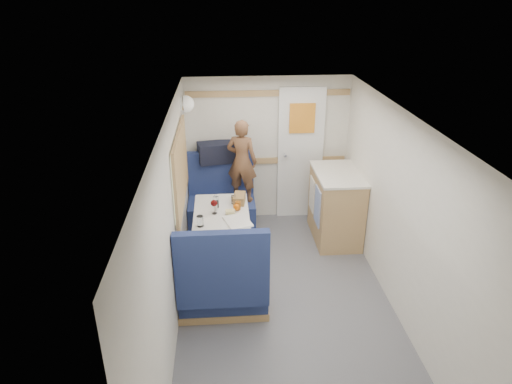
{
  "coord_description": "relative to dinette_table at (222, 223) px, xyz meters",
  "views": [
    {
      "loc": [
        -0.61,
        -3.64,
        3.06
      ],
      "look_at": [
        -0.26,
        0.9,
        0.99
      ],
      "focal_mm": 32.0,
      "sensor_mm": 36.0,
      "label": 1
    }
  ],
  "objects": [
    {
      "name": "side_window",
      "position": [
        -0.43,
        0.0,
        0.68
      ],
      "size": [
        0.04,
        1.3,
        0.72
      ],
      "primitive_type": "cube",
      "color": "#B1B79B",
      "rests_on": "wall_left"
    },
    {
      "name": "ceiling",
      "position": [
        0.65,
        -1.0,
        1.43
      ],
      "size": [
        4.5,
        4.5,
        0.0
      ],
      "primitive_type": "plane",
      "rotation": [
        3.14,
        0.0,
        0.0
      ],
      "color": "silver",
      "rests_on": "wall_back"
    },
    {
      "name": "cheese_block",
      "position": [
        0.1,
        -0.1,
        0.19
      ],
      "size": [
        0.11,
        0.07,
        0.04
      ],
      "primitive_type": "cube",
      "rotation": [
        0.0,
        0.0,
        0.06
      ],
      "color": "#EBCE88",
      "rests_on": "tray"
    },
    {
      "name": "bench_near",
      "position": [
        -0.0,
        -0.86,
        -0.27
      ],
      "size": [
        0.9,
        0.59,
        1.05
      ],
      "color": "navy",
      "rests_on": "floor"
    },
    {
      "name": "bench_far",
      "position": [
        -0.0,
        0.86,
        -0.27
      ],
      "size": [
        0.9,
        0.59,
        1.05
      ],
      "color": "navy",
      "rests_on": "floor"
    },
    {
      "name": "bread_loaf",
      "position": [
        0.22,
        0.21,
        0.2
      ],
      "size": [
        0.16,
        0.25,
        0.1
      ],
      "primitive_type": "cube",
      "rotation": [
        0.0,
        0.0,
        -0.14
      ],
      "color": "brown",
      "rests_on": "dinette_table"
    },
    {
      "name": "person",
      "position": [
        0.28,
        0.85,
        0.43
      ],
      "size": [
        0.46,
        0.38,
        1.09
      ],
      "primitive_type": "imported",
      "rotation": [
        0.0,
        0.0,
        2.78
      ],
      "color": "brown",
      "rests_on": "bench_far"
    },
    {
      "name": "duffel_bag",
      "position": [
        -0.01,
        1.12,
        0.47
      ],
      "size": [
        0.59,
        0.37,
        0.26
      ],
      "primitive_type": "cube",
      "rotation": [
        0.0,
        0.0,
        0.21
      ],
      "color": "black",
      "rests_on": "ledge"
    },
    {
      "name": "beer_glass",
      "position": [
        0.19,
        0.02,
        0.2
      ],
      "size": [
        0.06,
        0.06,
        0.1
      ],
      "primitive_type": "cylinder",
      "color": "#8E4C14",
      "rests_on": "dinette_table"
    },
    {
      "name": "tray",
      "position": [
        0.17,
        -0.28,
        0.16
      ],
      "size": [
        0.34,
        0.39,
        0.02
      ],
      "primitive_type": "cube",
      "rotation": [
        0.0,
        0.0,
        0.3
      ],
      "color": "white",
      "rests_on": "dinette_table"
    },
    {
      "name": "wall_left",
      "position": [
        -0.45,
        -1.0,
        0.43
      ],
      "size": [
        0.02,
        4.5,
        2.0
      ],
      "primitive_type": "cube",
      "color": "silver",
      "rests_on": "floor"
    },
    {
      "name": "galley_counter",
      "position": [
        1.47,
        0.55,
        -0.1
      ],
      "size": [
        0.57,
        0.92,
        0.92
      ],
      "color": "#A47E4A",
      "rests_on": "floor"
    },
    {
      "name": "tumbler_left",
      "position": [
        -0.23,
        -0.35,
        0.21
      ],
      "size": [
        0.07,
        0.07,
        0.12
      ],
      "primitive_type": "cylinder",
      "color": "white",
      "rests_on": "dinette_table"
    },
    {
      "name": "wall_right",
      "position": [
        1.75,
        -1.0,
        0.43
      ],
      "size": [
        0.02,
        4.5,
        2.0
      ],
      "primitive_type": "cube",
      "color": "silver",
      "rests_on": "floor"
    },
    {
      "name": "ledge",
      "position": [
        -0.0,
        1.12,
        0.31
      ],
      "size": [
        0.9,
        0.14,
        0.04
      ],
      "primitive_type": "cube",
      "color": "#A47E4A",
      "rests_on": "bench_far"
    },
    {
      "name": "tumbler_right",
      "position": [
        0.15,
        0.18,
        0.2
      ],
      "size": [
        0.06,
        0.06,
        0.1
      ],
      "primitive_type": "cylinder",
      "color": "white",
      "rests_on": "dinette_table"
    },
    {
      "name": "salt_grinder",
      "position": [
        -0.06,
        0.0,
        0.2
      ],
      "size": [
        0.04,
        0.04,
        0.09
      ],
      "primitive_type": "cylinder",
      "color": "silver",
      "rests_on": "dinette_table"
    },
    {
      "name": "dome_light",
      "position": [
        -0.39,
        0.85,
        1.18
      ],
      "size": [
        0.2,
        0.2,
        0.2
      ],
      "primitive_type": "sphere",
      "color": "white",
      "rests_on": "wall_left"
    },
    {
      "name": "wall_back",
      "position": [
        0.65,
        1.25,
        0.43
      ],
      "size": [
        2.2,
        0.02,
        2.0
      ],
      "primitive_type": "cube",
      "color": "silver",
      "rests_on": "floor"
    },
    {
      "name": "orange_fruit",
      "position": [
        0.17,
        -0.02,
        0.21
      ],
      "size": [
        0.07,
        0.07,
        0.07
      ],
      "primitive_type": "sphere",
      "color": "orange",
      "rests_on": "tray"
    },
    {
      "name": "pepper_grinder",
      "position": [
        -0.04,
        0.09,
        0.2
      ],
      "size": [
        0.03,
        0.03,
        0.09
      ],
      "primitive_type": "cylinder",
      "color": "black",
      "rests_on": "dinette_table"
    },
    {
      "name": "oak_trim_low",
      "position": [
        0.65,
        1.23,
        0.28
      ],
      "size": [
        2.15,
        0.02,
        0.08
      ],
      "primitive_type": "cube",
      "color": "#A47E4A",
      "rests_on": "wall_back"
    },
    {
      "name": "wine_glass",
      "position": [
        -0.08,
        -0.06,
        0.28
      ],
      "size": [
        0.08,
        0.08,
        0.17
      ],
      "color": "white",
      "rests_on": "dinette_table"
    },
    {
      "name": "floor",
      "position": [
        0.65,
        -1.0,
        -0.57
      ],
      "size": [
        4.5,
        4.5,
        0.0
      ],
      "primitive_type": "plane",
      "color": "#515156",
      "rests_on": "ground"
    },
    {
      "name": "oak_trim_high",
      "position": [
        0.65,
        1.23,
        1.21
      ],
      "size": [
        2.15,
        0.02,
        0.08
      ],
      "primitive_type": "cube",
      "color": "#A47E4A",
      "rests_on": "wall_back"
    },
    {
      "name": "rear_door",
      "position": [
        1.1,
        1.22,
        0.41
      ],
      "size": [
        0.62,
        0.12,
        1.86
      ],
      "color": "white",
      "rests_on": "wall_back"
    },
    {
      "name": "tumbler_mid",
      "position": [
        -0.06,
        0.16,
        0.21
      ],
      "size": [
        0.07,
        0.07,
        0.11
      ],
      "primitive_type": "cylinder",
      "color": "white",
      "rests_on": "dinette_table"
    },
    {
      "name": "dinette_table",
      "position": [
        0.0,
        0.0,
        0.0
      ],
      "size": [
        0.62,
        0.92,
        0.72
      ],
      "color": "white",
      "rests_on": "floor"
    }
  ]
}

